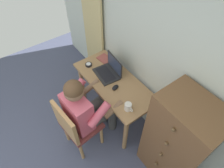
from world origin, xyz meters
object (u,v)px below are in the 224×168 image
Objects in this scene: computer_mouse at (115,87)px; chair at (76,125)px; dresser at (176,142)px; laptop at (109,71)px; person_seated at (87,108)px; notebook_pad at (105,59)px; desk at (114,87)px; coffee_mug at (128,107)px; desk_clock at (89,65)px.

chair is at bearing -103.08° from computer_mouse.
dresser is 1.15m from laptop.
person_seated is 5.77× the size of notebook_pad.
desk is at bearing -26.69° from notebook_pad.
computer_mouse is (-0.03, 0.60, 0.25)m from chair.
notebook_pad reaches higher than desk.
chair is 7.44× the size of coffee_mug.
computer_mouse is 1.11× the size of desk_clock.
desk is 0.46m from desk_clock.
computer_mouse is 0.83× the size of coffee_mug.
chair is at bearing -119.07° from coffee_mug.
desk is 0.45m from notebook_pad.
dresser is 10.68× the size of coffee_mug.
laptop reaches higher than coffee_mug.
notebook_pad is at bearing 162.18° from coffee_mug.
person_seated is 0.47m from coffee_mug.
dresser reaches higher than person_seated.
coffee_mug is (0.84, -0.27, 0.04)m from notebook_pad.
desk_clock is at bearing 168.91° from computer_mouse.
dresser is 1.44m from desk_clock.
coffee_mug is at bearing 60.93° from chair.
dresser reaches higher than desk_clock.
desk is 3.21× the size of laptop.
computer_mouse reaches higher than notebook_pad.
desk is 1.00m from dresser.
notebook_pad is (-0.26, 0.11, -0.05)m from laptop.
person_seated is at bearing -33.10° from desk_clock.
desk_clock is at bearing 136.37° from chair.
computer_mouse is (0.11, -0.06, 0.14)m from desk.
computer_mouse reaches higher than desk_clock.
coffee_mug reaches higher than computer_mouse.
chair reaches higher than computer_mouse.
computer_mouse is at bearing -28.49° from notebook_pad.
chair reaches higher than desk.
dresser is 0.61m from coffee_mug.
desk is 0.19m from computer_mouse.
computer_mouse is 0.34m from coffee_mug.
computer_mouse is (0.25, -0.09, -0.04)m from laptop.
desk_clock is at bearing 146.90° from person_seated.
desk is 0.49m from coffee_mug.
person_seated is 0.42m from computer_mouse.
notebook_pad is at bearing 83.58° from desk_clock.
desk_clock is at bearing -154.21° from laptop.
laptop is at bearing 164.90° from coffee_mug.
desk_clock is (-1.42, -0.17, 0.11)m from dresser.
notebook_pad is at bearing 176.82° from dresser.
person_seated is (0.13, -0.47, 0.07)m from desk.
desk is 0.91× the size of dresser.
laptop is 3.03× the size of coffee_mug.
chair is (-0.85, -0.72, -0.14)m from dresser.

